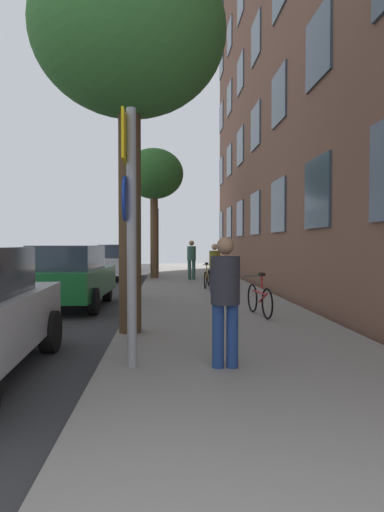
% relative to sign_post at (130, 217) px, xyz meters
% --- Properties ---
extents(ground_plane, '(41.80, 41.80, 0.00)m').
position_rel_sign_post_xyz_m(ground_plane, '(-1.81, 10.54, -2.01)').
color(ground_plane, '#332D28').
extents(road_asphalt, '(7.00, 38.00, 0.01)m').
position_rel_sign_post_xyz_m(road_asphalt, '(-3.91, 10.54, -2.00)').
color(road_asphalt, '#2D2D30').
rests_on(road_asphalt, ground).
extents(sidewalk, '(4.20, 38.00, 0.12)m').
position_rel_sign_post_xyz_m(sidewalk, '(1.69, 10.54, -1.95)').
color(sidewalk, gray).
rests_on(sidewalk, ground).
extents(sign_post, '(0.16, 0.60, 3.23)m').
position_rel_sign_post_xyz_m(sign_post, '(0.00, 0.00, 0.00)').
color(sign_post, gray).
rests_on(sign_post, sidewalk).
extents(traffic_light, '(0.43, 0.24, 3.35)m').
position_rel_sign_post_xyz_m(traffic_light, '(-0.05, 17.03, 0.41)').
color(traffic_light, black).
rests_on(traffic_light, sidewalk).
extents(tree_near, '(3.36, 3.36, 6.63)m').
position_rel_sign_post_xyz_m(tree_near, '(-0.17, 2.23, 3.25)').
color(tree_near, '#4C3823').
rests_on(tree_near, sidewalk).
extents(tree_far, '(2.67, 2.67, 5.87)m').
position_rel_sign_post_xyz_m(tree_far, '(-0.05, 14.74, 2.76)').
color(tree_far, brown).
rests_on(tree_far, sidewalk).
extents(bicycle_0, '(0.42, 1.61, 0.94)m').
position_rel_sign_post_xyz_m(bicycle_0, '(2.48, 3.88, -1.53)').
color(bicycle_0, black).
rests_on(bicycle_0, sidewalk).
extents(bicycle_1, '(0.51, 1.61, 0.89)m').
position_rel_sign_post_xyz_m(bicycle_1, '(1.93, 10.10, -1.54)').
color(bicycle_1, black).
rests_on(bicycle_1, sidewalk).
extents(bicycle_2, '(0.42, 1.68, 0.96)m').
position_rel_sign_post_xyz_m(bicycle_2, '(2.50, 11.67, -1.51)').
color(bicycle_2, black).
rests_on(bicycle_2, sidewalk).
extents(pedestrian_0, '(0.45, 0.45, 1.64)m').
position_rel_sign_post_xyz_m(pedestrian_0, '(1.19, -0.08, -0.95)').
color(pedestrian_0, navy).
rests_on(pedestrian_0, sidewalk).
extents(pedestrian_1, '(0.40, 0.40, 1.56)m').
position_rel_sign_post_xyz_m(pedestrian_1, '(2.05, 8.75, -1.00)').
color(pedestrian_1, '#26262D').
rests_on(pedestrian_1, sidewalk).
extents(pedestrian_2, '(0.45, 0.45, 1.70)m').
position_rel_sign_post_xyz_m(pedestrian_2, '(1.59, 13.68, -0.92)').
color(pedestrian_2, '#33594C').
rests_on(pedestrian_2, sidewalk).
extents(car_1, '(1.93, 4.01, 1.62)m').
position_rel_sign_post_xyz_m(car_1, '(-2.03, 6.09, -1.17)').
color(car_1, '#19662D').
rests_on(car_1, road_asphalt).
extents(car_2, '(1.82, 4.10, 1.62)m').
position_rel_sign_post_xyz_m(car_2, '(-1.79, 15.53, -1.17)').
color(car_2, silver).
rests_on(car_2, road_asphalt).
extents(car_3, '(1.88, 4.17, 1.62)m').
position_rel_sign_post_xyz_m(car_3, '(-2.12, 22.05, -1.17)').
color(car_3, orange).
rests_on(car_3, road_asphalt).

